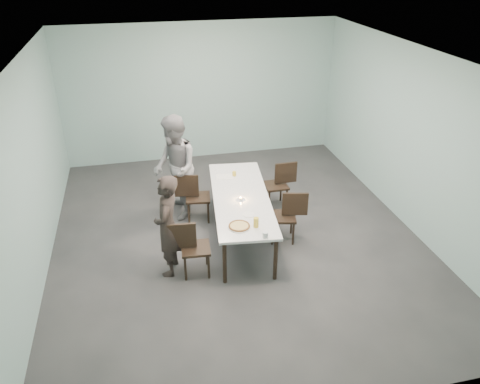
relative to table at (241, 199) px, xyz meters
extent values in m
plane|color=#333335|center=(-0.08, -0.01, -0.69)|extent=(7.00, 7.00, 0.00)
cube|color=#94BBB8|center=(-0.08, 3.49, 0.81)|extent=(6.00, 0.02, 3.00)
cube|color=#94BBB8|center=(-0.08, -3.51, 0.81)|extent=(6.00, 0.02, 3.00)
cube|color=#94BBB8|center=(-3.08, -0.01, 0.81)|extent=(0.02, 7.00, 3.00)
cube|color=#94BBB8|center=(2.92, -0.01, 0.81)|extent=(0.02, 7.00, 3.00)
cube|color=white|center=(-0.08, -0.01, 2.31)|extent=(6.00, 7.00, 0.02)
cube|color=white|center=(0.00, 0.00, 0.04)|extent=(1.20, 2.69, 0.04)
cylinder|color=black|center=(-0.51, -1.17, -0.34)|extent=(0.06, 0.06, 0.71)
cylinder|color=black|center=(-0.23, 1.25, -0.34)|extent=(0.06, 0.06, 0.71)
cylinder|color=black|center=(0.23, -1.25, -0.34)|extent=(0.06, 0.06, 0.71)
cylinder|color=black|center=(0.51, 1.17, -0.34)|extent=(0.06, 0.06, 0.71)
cube|color=black|center=(-0.88, -0.84, -0.26)|extent=(0.45, 0.45, 0.04)
cube|color=black|center=(-1.07, -0.82, -0.02)|extent=(0.42, 0.07, 0.40)
cylinder|color=black|center=(-1.06, -0.99, -0.49)|extent=(0.04, 0.04, 0.41)
cylinder|color=black|center=(-1.03, -0.66, -0.49)|extent=(0.04, 0.04, 0.41)
cylinder|color=black|center=(-0.72, -1.02, -0.49)|extent=(0.04, 0.04, 0.41)
cylinder|color=black|center=(-0.69, -0.68, -0.49)|extent=(0.04, 0.04, 0.41)
cube|color=black|center=(-0.61, 0.70, -0.26)|extent=(0.47, 0.47, 0.04)
cube|color=black|center=(-0.80, 0.73, -0.02)|extent=(0.42, 0.10, 0.40)
cylinder|color=black|center=(-0.81, 0.56, -0.49)|extent=(0.04, 0.04, 0.41)
cylinder|color=black|center=(-0.76, 0.89, -0.49)|extent=(0.04, 0.04, 0.41)
cylinder|color=black|center=(-0.47, 0.51, -0.49)|extent=(0.04, 0.04, 0.41)
cylinder|color=black|center=(-0.42, 0.85, -0.49)|extent=(0.04, 0.04, 0.41)
cube|color=black|center=(0.65, -0.26, -0.26)|extent=(0.51, 0.51, 0.04)
cube|color=black|center=(0.83, -0.30, -0.02)|extent=(0.42, 0.14, 0.40)
cylinder|color=black|center=(0.85, -0.13, -0.49)|extent=(0.04, 0.04, 0.41)
cylinder|color=black|center=(0.77, -0.46, -0.49)|extent=(0.04, 0.04, 0.41)
cylinder|color=black|center=(0.52, -0.05, -0.49)|extent=(0.04, 0.04, 0.41)
cylinder|color=black|center=(0.44, -0.39, -0.49)|extent=(0.04, 0.04, 0.41)
cube|color=black|center=(0.86, 0.84, -0.26)|extent=(0.43, 0.43, 0.04)
cube|color=black|center=(1.05, 0.84, -0.02)|extent=(0.42, 0.05, 0.40)
cylinder|color=black|center=(1.02, 1.01, -0.49)|extent=(0.04, 0.04, 0.41)
cylinder|color=black|center=(1.03, 0.67, -0.49)|extent=(0.04, 0.04, 0.41)
cylinder|color=black|center=(0.68, 1.01, -0.49)|extent=(0.04, 0.04, 0.41)
cylinder|color=black|center=(0.69, 0.67, -0.49)|extent=(0.04, 0.04, 0.41)
imported|color=black|center=(-1.25, -0.71, 0.10)|extent=(0.51, 0.65, 1.58)
imported|color=gray|center=(-0.96, 0.94, 0.24)|extent=(0.82, 0.99, 1.87)
cylinder|color=white|center=(-0.23, -0.90, 0.06)|extent=(0.34, 0.34, 0.01)
cylinder|color=#F5E38B|center=(-0.23, -0.90, 0.08)|extent=(0.30, 0.30, 0.01)
torus|color=brown|center=(-0.23, -0.90, 0.08)|extent=(0.32, 0.32, 0.03)
cylinder|color=white|center=(-0.02, -0.60, 0.06)|extent=(0.18, 0.18, 0.01)
cylinder|color=gold|center=(0.01, -0.95, 0.13)|extent=(0.08, 0.08, 0.15)
cylinder|color=silver|center=(0.06, -1.25, 0.10)|extent=(0.08, 0.08, 0.09)
cylinder|color=silver|center=(-0.03, -0.12, 0.07)|extent=(0.06, 0.06, 0.03)
cylinder|color=orange|center=(-0.03, -0.12, 0.10)|extent=(0.04, 0.04, 0.01)
cylinder|color=gold|center=(0.06, 0.77, 0.10)|extent=(0.07, 0.07, 0.08)
cube|color=silver|center=(-0.11, 0.77, 0.06)|extent=(0.32, 0.25, 0.01)
camera|label=1|loc=(-1.51, -6.52, 3.71)|focal=35.00mm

